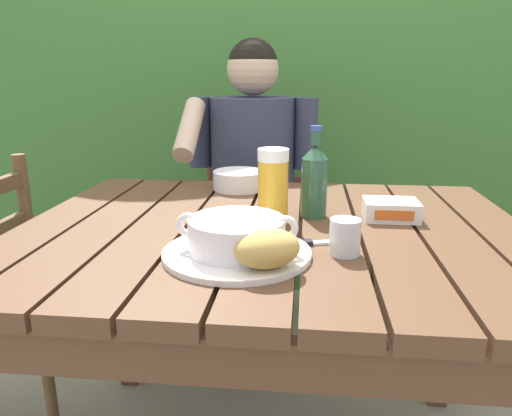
{
  "coord_description": "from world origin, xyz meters",
  "views": [
    {
      "loc": [
        0.08,
        -1.07,
        1.11
      ],
      "look_at": [
        -0.03,
        -0.1,
        0.83
      ],
      "focal_mm": 33.71,
      "sensor_mm": 36.0,
      "label": 1
    }
  ],
  "objects_px": {
    "water_glass_small": "(345,237)",
    "table_knife": "(311,243)",
    "serving_plate": "(237,253)",
    "diner_bowl": "(239,180)",
    "chair_near_diner": "(257,222)",
    "person_eating": "(251,178)",
    "soup_bowl": "(237,234)",
    "butter_tub": "(391,210)",
    "beer_glass": "(273,186)",
    "bread_roll": "(267,249)",
    "beer_bottle": "(314,180)"
  },
  "relations": [
    {
      "from": "chair_near_diner",
      "to": "water_glass_small",
      "type": "bearing_deg",
      "value": -75.14
    },
    {
      "from": "beer_bottle",
      "to": "diner_bowl",
      "type": "height_order",
      "value": "beer_bottle"
    },
    {
      "from": "soup_bowl",
      "to": "beer_glass",
      "type": "xyz_separation_m",
      "value": [
        0.05,
        0.22,
        0.04
      ]
    },
    {
      "from": "serving_plate",
      "to": "diner_bowl",
      "type": "relative_size",
      "value": 1.86
    },
    {
      "from": "beer_glass",
      "to": "bread_roll",
      "type": "bearing_deg",
      "value": -87.61
    },
    {
      "from": "person_eating",
      "to": "beer_glass",
      "type": "bearing_deg",
      "value": -79.19
    },
    {
      "from": "chair_near_diner",
      "to": "person_eating",
      "type": "relative_size",
      "value": 0.79
    },
    {
      "from": "beer_glass",
      "to": "diner_bowl",
      "type": "distance_m",
      "value": 0.36
    },
    {
      "from": "beer_glass",
      "to": "table_knife",
      "type": "height_order",
      "value": "beer_glass"
    },
    {
      "from": "bread_roll",
      "to": "butter_tub",
      "type": "bearing_deg",
      "value": 52.92
    },
    {
      "from": "person_eating",
      "to": "butter_tub",
      "type": "distance_m",
      "value": 0.75
    },
    {
      "from": "chair_near_diner",
      "to": "bread_roll",
      "type": "height_order",
      "value": "chair_near_diner"
    },
    {
      "from": "butter_tub",
      "to": "chair_near_diner",
      "type": "bearing_deg",
      "value": 116.9
    },
    {
      "from": "chair_near_diner",
      "to": "serving_plate",
      "type": "height_order",
      "value": "chair_near_diner"
    },
    {
      "from": "serving_plate",
      "to": "beer_bottle",
      "type": "xyz_separation_m",
      "value": [
        0.15,
        0.29,
        0.09
      ]
    },
    {
      "from": "butter_tub",
      "to": "soup_bowl",
      "type": "bearing_deg",
      "value": -139.93
    },
    {
      "from": "table_knife",
      "to": "person_eating",
      "type": "bearing_deg",
      "value": 105.0
    },
    {
      "from": "beer_glass",
      "to": "diner_bowl",
      "type": "height_order",
      "value": "beer_glass"
    },
    {
      "from": "serving_plate",
      "to": "butter_tub",
      "type": "height_order",
      "value": "butter_tub"
    },
    {
      "from": "chair_near_diner",
      "to": "soup_bowl",
      "type": "height_order",
      "value": "chair_near_diner"
    },
    {
      "from": "bread_roll",
      "to": "diner_bowl",
      "type": "distance_m",
      "value": 0.65
    },
    {
      "from": "diner_bowl",
      "to": "soup_bowl",
      "type": "bearing_deg",
      "value": -82.39
    },
    {
      "from": "chair_near_diner",
      "to": "bread_roll",
      "type": "distance_m",
      "value": 1.22
    },
    {
      "from": "chair_near_diner",
      "to": "butter_tub",
      "type": "distance_m",
      "value": 0.96
    },
    {
      "from": "chair_near_diner",
      "to": "person_eating",
      "type": "height_order",
      "value": "person_eating"
    },
    {
      "from": "beer_bottle",
      "to": "beer_glass",
      "type": "bearing_deg",
      "value": -146.11
    },
    {
      "from": "chair_near_diner",
      "to": "soup_bowl",
      "type": "distance_m",
      "value": 1.15
    },
    {
      "from": "person_eating",
      "to": "water_glass_small",
      "type": "distance_m",
      "value": 0.92
    },
    {
      "from": "table_knife",
      "to": "diner_bowl",
      "type": "distance_m",
      "value": 0.52
    },
    {
      "from": "serving_plate",
      "to": "water_glass_small",
      "type": "relative_size",
      "value": 4.04
    },
    {
      "from": "chair_near_diner",
      "to": "diner_bowl",
      "type": "distance_m",
      "value": 0.62
    },
    {
      "from": "bread_roll",
      "to": "beer_glass",
      "type": "relative_size",
      "value": 0.84
    },
    {
      "from": "soup_bowl",
      "to": "table_knife",
      "type": "distance_m",
      "value": 0.17
    },
    {
      "from": "bread_roll",
      "to": "water_glass_small",
      "type": "distance_m",
      "value": 0.18
    },
    {
      "from": "beer_bottle",
      "to": "butter_tub",
      "type": "bearing_deg",
      "value": -0.68
    },
    {
      "from": "water_glass_small",
      "to": "butter_tub",
      "type": "bearing_deg",
      "value": 62.91
    },
    {
      "from": "beer_glass",
      "to": "water_glass_small",
      "type": "height_order",
      "value": "beer_glass"
    },
    {
      "from": "soup_bowl",
      "to": "bread_roll",
      "type": "bearing_deg",
      "value": -49.4
    },
    {
      "from": "water_glass_small",
      "to": "diner_bowl",
      "type": "height_order",
      "value": "water_glass_small"
    },
    {
      "from": "person_eating",
      "to": "serving_plate",
      "type": "relative_size",
      "value": 4.23
    },
    {
      "from": "person_eating",
      "to": "diner_bowl",
      "type": "distance_m",
      "value": 0.35
    },
    {
      "from": "serving_plate",
      "to": "beer_glass",
      "type": "distance_m",
      "value": 0.24
    },
    {
      "from": "bread_roll",
      "to": "beer_bottle",
      "type": "height_order",
      "value": "beer_bottle"
    },
    {
      "from": "chair_near_diner",
      "to": "beer_bottle",
      "type": "relative_size",
      "value": 4.33
    },
    {
      "from": "water_glass_small",
      "to": "table_knife",
      "type": "height_order",
      "value": "water_glass_small"
    },
    {
      "from": "person_eating",
      "to": "water_glass_small",
      "type": "height_order",
      "value": "person_eating"
    },
    {
      "from": "water_glass_small",
      "to": "diner_bowl",
      "type": "xyz_separation_m",
      "value": [
        -0.28,
        0.52,
        -0.01
      ]
    },
    {
      "from": "serving_plate",
      "to": "soup_bowl",
      "type": "height_order",
      "value": "soup_bowl"
    },
    {
      "from": "person_eating",
      "to": "water_glass_small",
      "type": "bearing_deg",
      "value": -71.84
    },
    {
      "from": "bread_roll",
      "to": "diner_bowl",
      "type": "relative_size",
      "value": 0.95
    }
  ]
}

